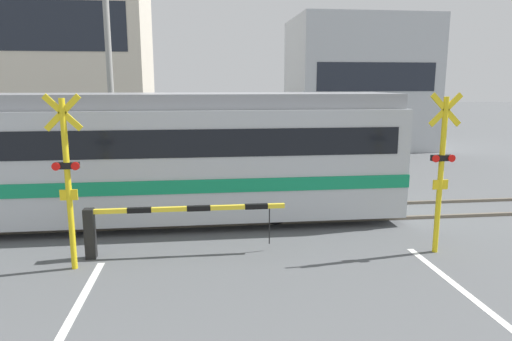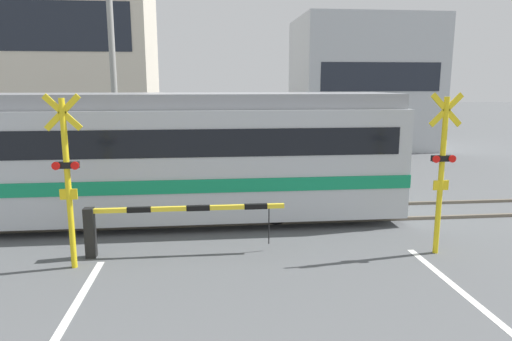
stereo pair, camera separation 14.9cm
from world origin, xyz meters
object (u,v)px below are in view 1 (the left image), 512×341
(commuter_train, at_px, (64,155))
(crossing_signal_left, at_px, (67,175))
(crossing_barrier_far, at_px, (307,166))
(crossing_signal_right, at_px, (441,166))
(pedestrian, at_px, (204,149))
(crossing_barrier_near, at_px, (146,220))

(commuter_train, height_order, crossing_signal_left, crossing_signal_left)
(commuter_train, xyz_separation_m, crossing_barrier_far, (6.91, 3.15, -0.98))
(crossing_signal_right, height_order, pedestrian, crossing_signal_right)
(crossing_barrier_near, bearing_deg, pedestrian, 81.28)
(crossing_barrier_far, height_order, crossing_signal_right, crossing_signal_right)
(commuter_train, relative_size, crossing_signal_right, 5.06)
(crossing_barrier_near, height_order, pedestrian, pedestrian)
(crossing_barrier_near, distance_m, crossing_signal_right, 6.12)
(pedestrian, bearing_deg, crossing_barrier_far, -36.64)
(crossing_barrier_near, height_order, crossing_signal_right, crossing_signal_right)
(commuter_train, height_order, crossing_barrier_near, commuter_train)
(crossing_signal_left, height_order, crossing_signal_right, same)
(crossing_barrier_far, bearing_deg, commuter_train, -155.48)
(commuter_train, bearing_deg, crossing_barrier_far, 24.52)
(crossing_signal_left, xyz_separation_m, crossing_signal_right, (7.31, 0.00, 0.00))
(crossing_barrier_far, bearing_deg, crossing_signal_left, -134.16)
(crossing_signal_right, xyz_separation_m, pedestrian, (-4.74, 8.74, -0.79))
(crossing_barrier_near, distance_m, crossing_barrier_far, 7.37)
(crossing_barrier_far, xyz_separation_m, pedestrian, (-3.43, 2.55, 0.28))
(crossing_barrier_far, xyz_separation_m, crossing_signal_left, (-6.00, -6.18, 1.07))
(commuter_train, bearing_deg, crossing_barrier_near, -48.65)
(crossing_barrier_far, relative_size, crossing_signal_right, 1.23)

